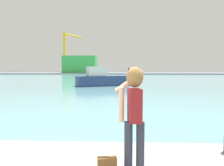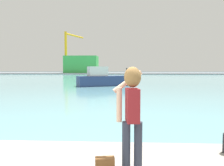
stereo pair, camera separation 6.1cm
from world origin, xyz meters
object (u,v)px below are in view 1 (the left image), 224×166
port_crane (67,47)px  person_photographer (134,107)px  warehouse_left (80,64)px  boat_moored (102,79)px  handbag (107,164)px

port_crane → person_photographer: bearing=-75.4°
warehouse_left → port_crane: bearing=-171.7°
boat_moored → port_crane: 67.82m
person_photographer → handbag: person_photographer is taller
warehouse_left → port_crane: (-5.22, -0.76, 7.08)m
handbag → boat_moored: (-2.38, 24.97, 0.25)m
handbag → boat_moored: size_ratio=0.05×
handbag → warehouse_left: size_ratio=0.02×
boat_moored → warehouse_left: bearing=77.7°
warehouse_left → port_crane: size_ratio=0.80×
person_photographer → warehouse_left: warehouse_left is taller
warehouse_left → handbag: bearing=-79.0°
person_photographer → boat_moored: size_ratio=0.25×
boat_moored → warehouse_left: warehouse_left is taller
handbag → warehouse_left: bearing=101.0°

